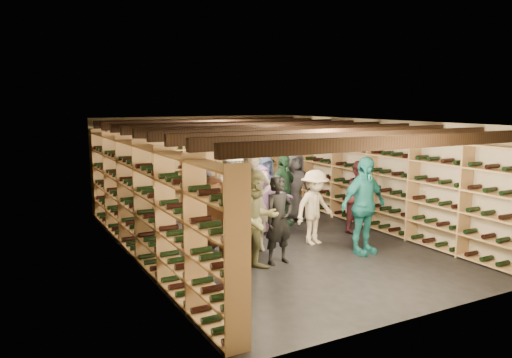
{
  "coord_description": "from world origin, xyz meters",
  "views": [
    {
      "loc": [
        -4.85,
        -8.44,
        2.8
      ],
      "look_at": [
        -0.23,
        0.2,
        1.26
      ],
      "focal_mm": 35.0,
      "sensor_mm": 36.0,
      "label": 1
    }
  ],
  "objects_px": {
    "person_3": "(315,207)",
    "person_5": "(213,221)",
    "person_8": "(361,196)",
    "person_4": "(363,206)",
    "person_12": "(294,186)",
    "crate_stack_left": "(227,214)",
    "person_2": "(257,220)",
    "person_7": "(253,201)",
    "crate_stack_right": "(221,216)",
    "person_6": "(263,193)",
    "person_0": "(203,210)",
    "person_11": "(260,201)",
    "person_9": "(233,189)",
    "person_10": "(283,190)",
    "crate_loose": "(231,209)",
    "person_1": "(279,220)"
  },
  "relations": [
    {
      "from": "person_0",
      "to": "person_11",
      "type": "height_order",
      "value": "person_0"
    },
    {
      "from": "person_1",
      "to": "person_0",
      "type": "bearing_deg",
      "value": 119.8
    },
    {
      "from": "person_2",
      "to": "person_7",
      "type": "xyz_separation_m",
      "value": [
        0.5,
        1.06,
        0.09
      ]
    },
    {
      "from": "person_10",
      "to": "crate_stack_left",
      "type": "bearing_deg",
      "value": 144.69
    },
    {
      "from": "crate_loose",
      "to": "person_9",
      "type": "height_order",
      "value": "person_9"
    },
    {
      "from": "person_2",
      "to": "person_10",
      "type": "distance_m",
      "value": 3.11
    },
    {
      "from": "person_6",
      "to": "person_3",
      "type": "bearing_deg",
      "value": -91.63
    },
    {
      "from": "person_4",
      "to": "person_6",
      "type": "distance_m",
      "value": 2.54
    },
    {
      "from": "person_11",
      "to": "person_6",
      "type": "bearing_deg",
      "value": 69.78
    },
    {
      "from": "person_11",
      "to": "person_3",
      "type": "bearing_deg",
      "value": -43.06
    },
    {
      "from": "crate_stack_left",
      "to": "person_2",
      "type": "relative_size",
      "value": 0.4
    },
    {
      "from": "crate_stack_left",
      "to": "person_7",
      "type": "bearing_deg",
      "value": -97.33
    },
    {
      "from": "crate_stack_right",
      "to": "person_9",
      "type": "height_order",
      "value": "person_9"
    },
    {
      "from": "crate_stack_right",
      "to": "crate_loose",
      "type": "height_order",
      "value": "crate_stack_right"
    },
    {
      "from": "crate_loose",
      "to": "person_12",
      "type": "relative_size",
      "value": 0.31
    },
    {
      "from": "person_10",
      "to": "person_2",
      "type": "bearing_deg",
      "value": -150.8
    },
    {
      "from": "crate_stack_right",
      "to": "person_2",
      "type": "bearing_deg",
      "value": -102.88
    },
    {
      "from": "person_7",
      "to": "person_11",
      "type": "xyz_separation_m",
      "value": [
        0.6,
        0.83,
        -0.2
      ]
    },
    {
      "from": "person_5",
      "to": "person_10",
      "type": "distance_m",
      "value": 3.08
    },
    {
      "from": "crate_loose",
      "to": "person_5",
      "type": "relative_size",
      "value": 0.32
    },
    {
      "from": "person_2",
      "to": "person_7",
      "type": "height_order",
      "value": "person_7"
    },
    {
      "from": "person_3",
      "to": "person_8",
      "type": "distance_m",
      "value": 1.46
    },
    {
      "from": "crate_loose",
      "to": "person_7",
      "type": "bearing_deg",
      "value": -108.05
    },
    {
      "from": "person_9",
      "to": "person_12",
      "type": "relative_size",
      "value": 1.11
    },
    {
      "from": "person_5",
      "to": "person_8",
      "type": "relative_size",
      "value": 1.01
    },
    {
      "from": "crate_loose",
      "to": "person_0",
      "type": "distance_m",
      "value": 3.51
    },
    {
      "from": "person_3",
      "to": "person_6",
      "type": "bearing_deg",
      "value": 91.69
    },
    {
      "from": "person_2",
      "to": "person_3",
      "type": "relative_size",
      "value": 1.16
    },
    {
      "from": "crate_stack_left",
      "to": "person_10",
      "type": "bearing_deg",
      "value": -13.72
    },
    {
      "from": "person_6",
      "to": "person_10",
      "type": "bearing_deg",
      "value": -7.16
    },
    {
      "from": "crate_stack_left",
      "to": "person_11",
      "type": "relative_size",
      "value": 0.45
    },
    {
      "from": "person_2",
      "to": "person_3",
      "type": "xyz_separation_m",
      "value": [
        1.75,
        0.85,
        -0.12
      ]
    },
    {
      "from": "person_9",
      "to": "person_11",
      "type": "distance_m",
      "value": 0.78
    },
    {
      "from": "person_3",
      "to": "person_6",
      "type": "xyz_separation_m",
      "value": [
        -0.34,
        1.48,
        0.08
      ]
    },
    {
      "from": "crate_loose",
      "to": "person_3",
      "type": "xyz_separation_m",
      "value": [
        0.21,
        -3.4,
        0.65
      ]
    },
    {
      "from": "person_12",
      "to": "person_11",
      "type": "bearing_deg",
      "value": -147.46
    },
    {
      "from": "crate_loose",
      "to": "person_4",
      "type": "height_order",
      "value": "person_4"
    },
    {
      "from": "person_8",
      "to": "person_4",
      "type": "bearing_deg",
      "value": -146.9
    },
    {
      "from": "person_0",
      "to": "person_5",
      "type": "relative_size",
      "value": 1.02
    },
    {
      "from": "person_3",
      "to": "person_5",
      "type": "distance_m",
      "value": 2.29
    },
    {
      "from": "person_8",
      "to": "person_12",
      "type": "height_order",
      "value": "person_12"
    },
    {
      "from": "person_1",
      "to": "person_6",
      "type": "relative_size",
      "value": 0.94
    },
    {
      "from": "person_3",
      "to": "person_12",
      "type": "bearing_deg",
      "value": 58.0
    },
    {
      "from": "crate_stack_right",
      "to": "person_4",
      "type": "distance_m",
      "value": 3.45
    },
    {
      "from": "person_2",
      "to": "person_9",
      "type": "height_order",
      "value": "person_9"
    },
    {
      "from": "crate_stack_left",
      "to": "person_9",
      "type": "distance_m",
      "value": 0.58
    },
    {
      "from": "person_1",
      "to": "person_7",
      "type": "relative_size",
      "value": 0.81
    },
    {
      "from": "person_4",
      "to": "person_6",
      "type": "height_order",
      "value": "person_4"
    },
    {
      "from": "person_2",
      "to": "person_6",
      "type": "height_order",
      "value": "person_2"
    },
    {
      "from": "person_2",
      "to": "person_6",
      "type": "relative_size",
      "value": 1.05
    }
  ]
}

